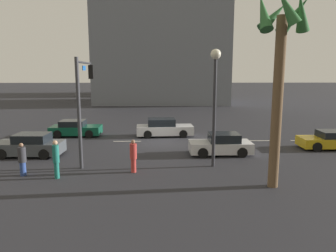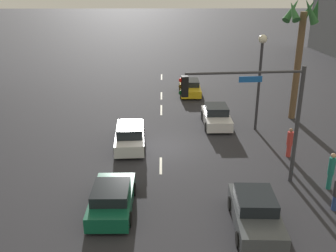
{
  "view_description": "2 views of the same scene",
  "coord_description": "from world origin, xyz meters",
  "px_view_note": "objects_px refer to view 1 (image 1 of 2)",
  "views": [
    {
      "loc": [
        -0.08,
        24.0,
        5.38
      ],
      "look_at": [
        -0.57,
        1.35,
        1.41
      ],
      "focal_mm": 34.6,
      "sensor_mm": 36.0,
      "label": 1
    },
    {
      "loc": [
        22.17,
        0.15,
        9.94
      ],
      "look_at": [
        -0.02,
        0.44,
        1.41
      ],
      "focal_mm": 41.9,
      "sensor_mm": 36.0,
      "label": 2
    }
  ],
  "objects_px": {
    "building_3": "(131,51)",
    "car_1": "(164,128)",
    "palm_tree_0": "(281,50)",
    "car_0": "(331,140)",
    "traffic_signal": "(84,90)",
    "streetlamp": "(215,86)",
    "pedestrian_1": "(133,155)",
    "pedestrian_2": "(22,159)",
    "car_3": "(221,145)",
    "pedestrian_0": "(56,158)",
    "building_0": "(162,2)",
    "car_4": "(30,146)",
    "car_2": "(75,129)"
  },
  "relations": [
    {
      "from": "building_3",
      "to": "car_1",
      "type": "bearing_deg",
      "value": 95.81
    },
    {
      "from": "palm_tree_0",
      "to": "car_0",
      "type": "bearing_deg",
      "value": -131.8
    },
    {
      "from": "car_0",
      "to": "building_3",
      "type": "bearing_deg",
      "value": -70.01
    },
    {
      "from": "building_3",
      "to": "traffic_signal",
      "type": "bearing_deg",
      "value": 89.45
    },
    {
      "from": "streetlamp",
      "to": "car_1",
      "type": "bearing_deg",
      "value": -72.38
    },
    {
      "from": "pedestrian_1",
      "to": "pedestrian_2",
      "type": "bearing_deg",
      "value": 4.31
    },
    {
      "from": "car_1",
      "to": "car_0",
      "type": "bearing_deg",
      "value": 158.53
    },
    {
      "from": "car_3",
      "to": "pedestrian_0",
      "type": "xyz_separation_m",
      "value": [
        9.05,
        4.46,
        0.42
      ]
    },
    {
      "from": "streetlamp",
      "to": "pedestrian_0",
      "type": "relative_size",
      "value": 3.33
    },
    {
      "from": "pedestrian_0",
      "to": "pedestrian_2",
      "type": "bearing_deg",
      "value": -13.74
    },
    {
      "from": "pedestrian_1",
      "to": "building_0",
      "type": "distance_m",
      "value": 40.14
    },
    {
      "from": "car_1",
      "to": "building_3",
      "type": "height_order",
      "value": "building_3"
    },
    {
      "from": "pedestrian_2",
      "to": "palm_tree_0",
      "type": "distance_m",
      "value": 13.52
    },
    {
      "from": "car_1",
      "to": "pedestrian_1",
      "type": "distance_m",
      "value": 9.58
    },
    {
      "from": "car_0",
      "to": "building_3",
      "type": "relative_size",
      "value": 0.22
    },
    {
      "from": "car_4",
      "to": "traffic_signal",
      "type": "distance_m",
      "value": 5.14
    },
    {
      "from": "car_4",
      "to": "streetlamp",
      "type": "distance_m",
      "value": 12.1
    },
    {
      "from": "streetlamp",
      "to": "building_3",
      "type": "xyz_separation_m",
      "value": [
        9.26,
        -53.39,
        4.85
      ]
    },
    {
      "from": "car_0",
      "to": "car_4",
      "type": "relative_size",
      "value": 0.96
    },
    {
      "from": "traffic_signal",
      "to": "building_0",
      "type": "height_order",
      "value": "building_0"
    },
    {
      "from": "traffic_signal",
      "to": "building_0",
      "type": "xyz_separation_m",
      "value": [
        -4.8,
        -34.4,
        11.68
      ]
    },
    {
      "from": "car_1",
      "to": "car_3",
      "type": "relative_size",
      "value": 1.17
    },
    {
      "from": "car_1",
      "to": "building_3",
      "type": "bearing_deg",
      "value": -81.68
    },
    {
      "from": "car_2",
      "to": "building_3",
      "type": "height_order",
      "value": "building_3"
    },
    {
      "from": "car_0",
      "to": "pedestrian_2",
      "type": "xyz_separation_m",
      "value": [
        18.72,
        5.36,
        0.31
      ]
    },
    {
      "from": "car_3",
      "to": "building_0",
      "type": "bearing_deg",
      "value": -83.88
    },
    {
      "from": "building_3",
      "to": "streetlamp",
      "type": "bearing_deg",
      "value": 97.32
    },
    {
      "from": "pedestrian_0",
      "to": "pedestrian_1",
      "type": "bearing_deg",
      "value": -166.81
    },
    {
      "from": "car_2",
      "to": "streetlamp",
      "type": "distance_m",
      "value": 13.76
    },
    {
      "from": "pedestrian_1",
      "to": "streetlamp",
      "type": "bearing_deg",
      "value": -167.36
    },
    {
      "from": "pedestrian_0",
      "to": "building_0",
      "type": "bearing_deg",
      "value": -98.12
    },
    {
      "from": "car_0",
      "to": "car_4",
      "type": "distance_m",
      "value": 19.97
    },
    {
      "from": "car_4",
      "to": "pedestrian_2",
      "type": "bearing_deg",
      "value": 107.05
    },
    {
      "from": "car_2",
      "to": "building_3",
      "type": "xyz_separation_m",
      "value": [
        -0.68,
        -44.7,
        8.73
      ]
    },
    {
      "from": "car_3",
      "to": "palm_tree_0",
      "type": "relative_size",
      "value": 0.46
    },
    {
      "from": "car_2",
      "to": "traffic_signal",
      "type": "relative_size",
      "value": 0.67
    },
    {
      "from": "palm_tree_0",
      "to": "building_3",
      "type": "bearing_deg",
      "value": -78.45
    },
    {
      "from": "car_0",
      "to": "building_3",
      "type": "height_order",
      "value": "building_3"
    },
    {
      "from": "car_0",
      "to": "streetlamp",
      "type": "xyz_separation_m",
      "value": [
        8.72,
        3.96,
        3.91
      ]
    },
    {
      "from": "car_0",
      "to": "palm_tree_0",
      "type": "distance_m",
      "value": 11.14
    },
    {
      "from": "car_4",
      "to": "pedestrian_1",
      "type": "xyz_separation_m",
      "value": [
        -6.82,
        3.5,
        0.27
      ]
    },
    {
      "from": "car_3",
      "to": "pedestrian_1",
      "type": "relative_size",
      "value": 2.24
    },
    {
      "from": "traffic_signal",
      "to": "pedestrian_2",
      "type": "xyz_separation_m",
      "value": [
        2.51,
        3.26,
        -3.26
      ]
    },
    {
      "from": "car_1",
      "to": "car_4",
      "type": "bearing_deg",
      "value": 34.83
    },
    {
      "from": "car_4",
      "to": "pedestrian_2",
      "type": "distance_m",
      "value": 4.11
    },
    {
      "from": "car_1",
      "to": "car_3",
      "type": "height_order",
      "value": "car_1"
    },
    {
      "from": "streetlamp",
      "to": "pedestrian_2",
      "type": "bearing_deg",
      "value": 8.0
    },
    {
      "from": "car_1",
      "to": "building_3",
      "type": "relative_size",
      "value": 0.25
    },
    {
      "from": "car_1",
      "to": "car_2",
      "type": "height_order",
      "value": "car_1"
    },
    {
      "from": "streetlamp",
      "to": "pedestrian_1",
      "type": "bearing_deg",
      "value": 12.64
    }
  ]
}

